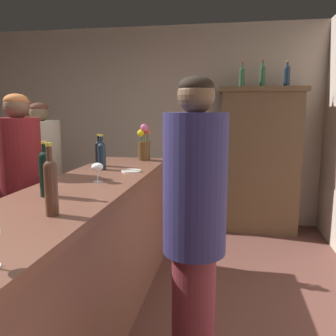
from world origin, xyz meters
TOP-DOWN VIEW (x-y plane):
  - wall_back at (0.00, 3.10)m, footprint 5.01×0.12m
  - bar_counter at (0.31, 0.32)m, footprint 0.65×2.82m
  - display_cabinet at (1.64, 2.78)m, footprint 1.05×0.45m
  - wine_bottle_rose at (0.44, -0.31)m, footprint 0.06×0.06m
  - wine_bottle_merlot at (0.12, 1.14)m, footprint 0.07×0.07m
  - wine_bottle_pinot at (0.22, 0.95)m, footprint 0.07×0.07m
  - wine_bottle_malbec at (0.22, 0.04)m, footprint 0.07×0.07m
  - wine_glass_front at (0.37, 0.47)m, footprint 0.08×0.08m
  - flower_arrangement at (0.43, 1.55)m, footprint 0.12×0.13m
  - cheese_plate at (0.48, 0.90)m, footprint 0.16×0.16m
  - display_bottle_left at (1.39, 2.78)m, footprint 0.06×0.06m
  - display_bottle_midleft at (1.63, 2.78)m, footprint 0.06×0.06m
  - display_bottle_center at (1.92, 2.78)m, footprint 0.07×0.07m
  - patron_tall at (-0.32, 0.64)m, footprint 0.32×0.32m
  - patron_in_grey at (-0.62, 1.47)m, footprint 0.39×0.39m
  - patron_by_cabinet at (-1.02, 1.91)m, footprint 0.31×0.31m
  - bartender at (1.10, -0.17)m, footprint 0.30×0.30m

SIDE VIEW (x-z plane):
  - bar_counter at x=0.31m, z-range 0.00..1.07m
  - patron_in_grey at x=-0.62m, z-range 0.07..1.70m
  - patron_by_cabinet at x=-1.02m, z-range 0.09..1.75m
  - patron_tall at x=-0.32m, z-range 0.09..1.77m
  - display_cabinet at x=1.64m, z-range 0.03..1.87m
  - bartender at x=1.10m, z-range 0.09..1.81m
  - cheese_plate at x=0.48m, z-range 1.07..1.08m
  - wine_glass_front at x=0.37m, z-range 1.10..1.23m
  - wine_bottle_merlot at x=0.12m, z-range 1.05..1.33m
  - wine_bottle_pinot at x=0.22m, z-range 1.05..1.34m
  - wine_bottle_malbec at x=0.22m, z-range 1.05..1.37m
  - flower_arrangement at x=0.43m, z-range 1.04..1.39m
  - wine_bottle_rose at x=0.44m, z-range 1.04..1.39m
  - wall_back at x=0.00m, z-range 0.00..2.66m
  - display_bottle_left at x=1.39m, z-range 1.81..2.12m
  - display_bottle_center at x=1.92m, z-range 1.81..2.13m
  - display_bottle_midleft at x=1.63m, z-range 1.81..2.14m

